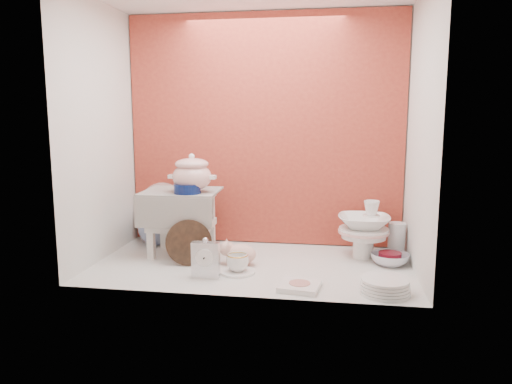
# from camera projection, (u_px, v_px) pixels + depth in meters

# --- Properties ---
(ground) EXTENTS (1.80, 1.80, 0.00)m
(ground) POSITION_uv_depth(u_px,v_px,m) (252.00, 264.00, 2.77)
(ground) COLOR silver
(ground) RESTS_ON ground
(niche_shell) EXTENTS (1.86, 1.03, 1.53)m
(niche_shell) POSITION_uv_depth(u_px,v_px,m) (257.00, 101.00, 2.80)
(niche_shell) COLOR #AB3E2A
(niche_shell) RESTS_ON ground
(step_stool) EXTENTS (0.47, 0.41, 0.40)m
(step_stool) POSITION_uv_depth(u_px,v_px,m) (182.00, 222.00, 2.96)
(step_stool) COLOR silver
(step_stool) RESTS_ON ground
(soup_tureen) EXTENTS (0.31, 0.31, 0.23)m
(soup_tureen) POSITION_uv_depth(u_px,v_px,m) (192.00, 173.00, 2.85)
(soup_tureen) COLOR white
(soup_tureen) RESTS_ON step_stool
(cobalt_bowl) EXTENTS (0.17, 0.17, 0.06)m
(cobalt_bowl) POSITION_uv_depth(u_px,v_px,m) (187.00, 188.00, 2.82)
(cobalt_bowl) COLOR #091648
(cobalt_bowl) RESTS_ON step_stool
(floral_platter) EXTENTS (0.43, 0.24, 0.40)m
(floral_platter) POSITION_uv_depth(u_px,v_px,m) (161.00, 213.00, 3.22)
(floral_platter) COLOR silver
(floral_platter) RESTS_ON ground
(blue_white_vase) EXTENTS (0.26, 0.26, 0.26)m
(blue_white_vase) POSITION_uv_depth(u_px,v_px,m) (157.00, 224.00, 3.22)
(blue_white_vase) COLOR silver
(blue_white_vase) RESTS_ON ground
(lacquer_tray) EXTENTS (0.27, 0.10, 0.26)m
(lacquer_tray) POSITION_uv_depth(u_px,v_px,m) (189.00, 243.00, 2.74)
(lacquer_tray) COLOR black
(lacquer_tray) RESTS_ON ground
(mantel_clock) EXTENTS (0.15, 0.05, 0.21)m
(mantel_clock) POSITION_uv_depth(u_px,v_px,m) (206.00, 258.00, 2.53)
(mantel_clock) COLOR silver
(mantel_clock) RESTS_ON ground
(plush_pig) EXTENTS (0.26, 0.23, 0.13)m
(plush_pig) POSITION_uv_depth(u_px,v_px,m) (241.00, 254.00, 2.75)
(plush_pig) COLOR #DEAC9C
(plush_pig) RESTS_ON ground
(teacup_saucer) EXTENTS (0.24, 0.24, 0.01)m
(teacup_saucer) POSITION_uv_depth(u_px,v_px,m) (238.00, 272.00, 2.62)
(teacup_saucer) COLOR white
(teacup_saucer) RESTS_ON ground
(gold_rim_teacup) EXTENTS (0.14, 0.14, 0.10)m
(gold_rim_teacup) POSITION_uv_depth(u_px,v_px,m) (237.00, 262.00, 2.61)
(gold_rim_teacup) COLOR white
(gold_rim_teacup) RESTS_ON teacup_saucer
(lattice_dish) EXTENTS (0.22, 0.22, 0.03)m
(lattice_dish) POSITION_uv_depth(u_px,v_px,m) (300.00, 286.00, 2.39)
(lattice_dish) COLOR white
(lattice_dish) RESTS_ON ground
(dinner_plate_stack) EXTENTS (0.31, 0.31, 0.07)m
(dinner_plate_stack) POSITION_uv_depth(u_px,v_px,m) (385.00, 286.00, 2.32)
(dinner_plate_stack) COLOR white
(dinner_plate_stack) RESTS_ON ground
(crystal_bowl) EXTENTS (0.22, 0.22, 0.07)m
(crystal_bowl) POSITION_uv_depth(u_px,v_px,m) (390.00, 259.00, 2.76)
(crystal_bowl) COLOR silver
(crystal_bowl) RESTS_ON ground
(clear_glass_vase) EXTENTS (0.13, 0.13, 0.21)m
(clear_glass_vase) POSITION_uv_depth(u_px,v_px,m) (396.00, 240.00, 2.92)
(clear_glass_vase) COLOR silver
(clear_glass_vase) RESTS_ON ground
(porcelain_tower) EXTENTS (0.39, 0.39, 0.35)m
(porcelain_tower) POSITION_uv_depth(u_px,v_px,m) (364.00, 229.00, 2.88)
(porcelain_tower) COLOR white
(porcelain_tower) RESTS_ON ground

